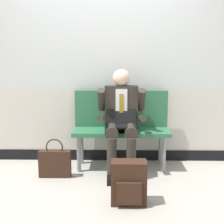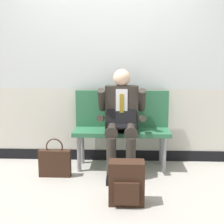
# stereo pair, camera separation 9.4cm
# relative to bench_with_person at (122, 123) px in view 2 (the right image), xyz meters

# --- Properties ---
(ground_plane) EXTENTS (18.00, 18.00, 0.00)m
(ground_plane) POSITION_rel_bench_with_person_xyz_m (-0.22, -0.43, -0.56)
(ground_plane) COLOR #9E9991
(station_wall) EXTENTS (6.61, 0.14, 2.67)m
(station_wall) POSITION_rel_bench_with_person_xyz_m (-0.22, 0.27, 0.77)
(station_wall) COLOR silver
(station_wall) RESTS_ON ground
(bench_with_person) EXTENTS (1.19, 0.42, 0.96)m
(bench_with_person) POSITION_rel_bench_with_person_xyz_m (0.00, 0.00, 0.00)
(bench_with_person) COLOR #2D6B47
(bench_with_person) RESTS_ON ground
(person_seated) EXTENTS (0.57, 0.70, 1.24)m
(person_seated) POSITION_rel_bench_with_person_xyz_m (0.00, -0.20, 0.11)
(person_seated) COLOR #2D2823
(person_seated) RESTS_ON ground
(backpack) EXTENTS (0.34, 0.22, 0.42)m
(backpack) POSITION_rel_bench_with_person_xyz_m (0.06, -1.07, -0.35)
(backpack) COLOR #331E14
(backpack) RESTS_ON ground
(handbag) EXTENTS (0.37, 0.10, 0.46)m
(handbag) POSITION_rel_bench_with_person_xyz_m (-0.77, -0.40, -0.39)
(handbag) COLOR #331E14
(handbag) RESTS_ON ground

